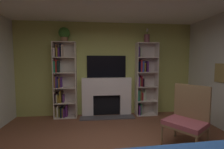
{
  "coord_description": "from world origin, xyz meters",
  "views": [
    {
      "loc": [
        -0.34,
        -2.14,
        1.59
      ],
      "look_at": [
        0.0,
        1.05,
        1.33
      ],
      "focal_mm": 25.96,
      "sensor_mm": 36.0,
      "label": 1
    }
  ],
  "objects_px": {
    "bookshelf_left": "(63,82)",
    "vase_with_flowers": "(147,38)",
    "fireplace": "(107,96)",
    "tv": "(106,67)",
    "armchair": "(187,117)",
    "bookshelf_right": "(143,80)",
    "potted_plant": "(64,34)"
  },
  "relations": [
    {
      "from": "vase_with_flowers",
      "to": "armchair",
      "type": "bearing_deg",
      "value": -83.24
    },
    {
      "from": "tv",
      "to": "bookshelf_left",
      "type": "bearing_deg",
      "value": -175.88
    },
    {
      "from": "bookshelf_right",
      "to": "armchair",
      "type": "height_order",
      "value": "bookshelf_right"
    },
    {
      "from": "fireplace",
      "to": "potted_plant",
      "type": "height_order",
      "value": "potted_plant"
    },
    {
      "from": "bookshelf_right",
      "to": "vase_with_flowers",
      "type": "height_order",
      "value": "vase_with_flowers"
    },
    {
      "from": "fireplace",
      "to": "bookshelf_left",
      "type": "relative_size",
      "value": 0.72
    },
    {
      "from": "potted_plant",
      "to": "vase_with_flowers",
      "type": "height_order",
      "value": "vase_with_flowers"
    },
    {
      "from": "tv",
      "to": "potted_plant",
      "type": "relative_size",
      "value": 2.86
    },
    {
      "from": "potted_plant",
      "to": "bookshelf_left",
      "type": "bearing_deg",
      "value": 158.44
    },
    {
      "from": "tv",
      "to": "armchair",
      "type": "height_order",
      "value": "tv"
    },
    {
      "from": "vase_with_flowers",
      "to": "tv",
      "type": "bearing_deg",
      "value": 174.14
    },
    {
      "from": "potted_plant",
      "to": "armchair",
      "type": "bearing_deg",
      "value": -35.53
    },
    {
      "from": "fireplace",
      "to": "vase_with_flowers",
      "type": "xyz_separation_m",
      "value": [
        1.17,
        -0.04,
        1.68
      ]
    },
    {
      "from": "fireplace",
      "to": "armchair",
      "type": "xyz_separation_m",
      "value": [
        1.39,
        -1.87,
        -0.03
      ]
    },
    {
      "from": "potted_plant",
      "to": "armchair",
      "type": "height_order",
      "value": "potted_plant"
    },
    {
      "from": "bookshelf_left",
      "to": "vase_with_flowers",
      "type": "bearing_deg",
      "value": -0.72
    },
    {
      "from": "bookshelf_right",
      "to": "fireplace",
      "type": "bearing_deg",
      "value": 179.12
    },
    {
      "from": "bookshelf_right",
      "to": "armchair",
      "type": "xyz_separation_m",
      "value": [
        0.29,
        -1.85,
        -0.48
      ]
    },
    {
      "from": "bookshelf_left",
      "to": "bookshelf_right",
      "type": "xyz_separation_m",
      "value": [
        2.34,
        -0.01,
        0.02
      ]
    },
    {
      "from": "tv",
      "to": "bookshelf_left",
      "type": "xyz_separation_m",
      "value": [
        -1.25,
        -0.09,
        -0.42
      ]
    },
    {
      "from": "bookshelf_left",
      "to": "armchair",
      "type": "distance_m",
      "value": 3.25
    },
    {
      "from": "bookshelf_right",
      "to": "armchair",
      "type": "distance_m",
      "value": 1.93
    },
    {
      "from": "tv",
      "to": "armchair",
      "type": "bearing_deg",
      "value": -54.53
    },
    {
      "from": "bookshelf_left",
      "to": "vase_with_flowers",
      "type": "xyz_separation_m",
      "value": [
        2.41,
        -0.03,
        1.25
      ]
    },
    {
      "from": "vase_with_flowers",
      "to": "bookshelf_left",
      "type": "bearing_deg",
      "value": 179.28
    },
    {
      "from": "fireplace",
      "to": "bookshelf_left",
      "type": "xyz_separation_m",
      "value": [
        -1.25,
        -0.01,
        0.43
      ]
    },
    {
      "from": "armchair",
      "to": "bookshelf_left",
      "type": "bearing_deg",
      "value": 144.82
    },
    {
      "from": "bookshelf_right",
      "to": "vase_with_flowers",
      "type": "bearing_deg",
      "value": -18.8
    },
    {
      "from": "tv",
      "to": "bookshelf_right",
      "type": "bearing_deg",
      "value": -4.97
    },
    {
      "from": "fireplace",
      "to": "tv",
      "type": "height_order",
      "value": "tv"
    },
    {
      "from": "bookshelf_left",
      "to": "tv",
      "type": "bearing_deg",
      "value": 4.12
    },
    {
      "from": "tv",
      "to": "bookshelf_right",
      "type": "relative_size",
      "value": 0.53
    }
  ]
}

